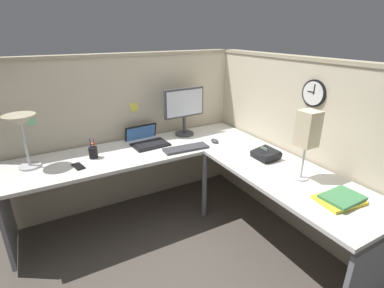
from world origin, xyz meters
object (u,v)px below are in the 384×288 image
at_px(book_stack, 340,199).
at_px(laptop, 146,140).
at_px(desk_lamp_paper, 308,131).
at_px(wall_clock, 314,93).
at_px(desk_lamp_dome, 21,125).
at_px(office_phone, 266,155).
at_px(cell_phone, 78,166).
at_px(pen_cup, 93,152).
at_px(monitor, 184,108).
at_px(keyboard, 186,148).
at_px(computer_mouse, 215,141).

bearing_deg(book_stack, laptop, 113.98).
xyz_separation_m(desk_lamp_paper, wall_clock, (0.32, 0.24, 0.19)).
distance_m(desk_lamp_dome, office_phone, 2.02).
relative_size(cell_phone, desk_lamp_paper, 0.27).
bearing_deg(pen_cup, monitor, 8.83).
xyz_separation_m(cell_phone, office_phone, (1.47, -0.63, 0.03)).
bearing_deg(pen_cup, keyboard, -15.62).
xyz_separation_m(computer_mouse, desk_lamp_paper, (0.15, -0.95, 0.37)).
relative_size(pen_cup, wall_clock, 0.82).
distance_m(keyboard, book_stack, 1.37).
xyz_separation_m(keyboard, computer_mouse, (0.34, 0.02, 0.01)).
bearing_deg(computer_mouse, book_stack, -84.38).
height_order(pen_cup, desk_lamp_paper, desk_lamp_paper).
distance_m(office_phone, book_stack, 0.76).
bearing_deg(keyboard, monitor, 67.94).
bearing_deg(office_phone, book_stack, -93.53).
distance_m(computer_mouse, pen_cup, 1.16).
bearing_deg(wall_clock, desk_lamp_paper, -142.60).
xyz_separation_m(book_stack, wall_clock, (0.34, 0.59, 0.56)).
relative_size(laptop, office_phone, 1.93).
bearing_deg(cell_phone, computer_mouse, -16.29).
bearing_deg(wall_clock, desk_lamp_dome, 154.99).
xyz_separation_m(pen_cup, cell_phone, (-0.15, -0.12, -0.05)).
height_order(office_phone, desk_lamp_paper, desk_lamp_paper).
height_order(pen_cup, cell_phone, pen_cup).
bearing_deg(desk_lamp_paper, office_phone, 87.06).
distance_m(desk_lamp_dome, cell_phone, 0.54).
bearing_deg(book_stack, cell_phone, 135.73).
height_order(keyboard, pen_cup, pen_cup).
bearing_deg(cell_phone, desk_lamp_dome, 138.29).
bearing_deg(computer_mouse, office_phone, -72.37).
bearing_deg(book_stack, monitor, 99.69).
relative_size(monitor, pen_cup, 2.78).
bearing_deg(office_phone, monitor, 110.02).
height_order(monitor, desk_lamp_dome, monitor).
relative_size(laptop, computer_mouse, 3.89).
relative_size(monitor, office_phone, 2.39).
height_order(keyboard, wall_clock, wall_clock).
distance_m(pen_cup, cell_phone, 0.20).
distance_m(computer_mouse, desk_lamp_dome, 1.70).
relative_size(pen_cup, cell_phone, 1.25).
height_order(monitor, book_stack, monitor).
relative_size(monitor, laptop, 1.24).
bearing_deg(cell_phone, desk_lamp_paper, -48.35).
xyz_separation_m(monitor, laptop, (-0.45, -0.02, -0.27)).
height_order(desk_lamp_dome, wall_clock, wall_clock).
height_order(monitor, keyboard, monitor).
height_order(laptop, office_phone, laptop).
distance_m(laptop, computer_mouse, 0.69).
bearing_deg(computer_mouse, laptop, 150.85).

